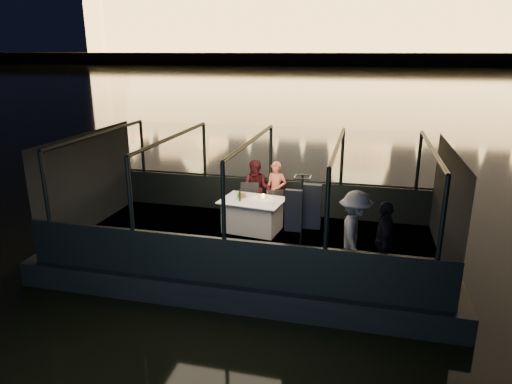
% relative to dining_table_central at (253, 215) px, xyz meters
% --- Properties ---
extents(river_water, '(500.00, 500.00, 0.00)m').
position_rel_dining_table_central_xyz_m(river_water, '(0.15, 79.33, -0.89)').
color(river_water, black).
rests_on(river_water, ground).
extents(boat_hull, '(8.60, 4.40, 1.00)m').
position_rel_dining_table_central_xyz_m(boat_hull, '(0.15, -0.67, -0.89)').
color(boat_hull, black).
rests_on(boat_hull, river_water).
extents(boat_deck, '(8.00, 4.00, 0.04)m').
position_rel_dining_table_central_xyz_m(boat_deck, '(0.15, -0.67, -0.41)').
color(boat_deck, black).
rests_on(boat_deck, boat_hull).
extents(gunwale_port, '(8.00, 0.08, 0.90)m').
position_rel_dining_table_central_xyz_m(gunwale_port, '(0.15, 1.33, 0.06)').
color(gunwale_port, black).
rests_on(gunwale_port, boat_deck).
extents(gunwale_starboard, '(8.00, 0.08, 0.90)m').
position_rel_dining_table_central_xyz_m(gunwale_starboard, '(0.15, -2.67, 0.06)').
color(gunwale_starboard, black).
rests_on(gunwale_starboard, boat_deck).
extents(cabin_glass_port, '(8.00, 0.02, 1.40)m').
position_rel_dining_table_central_xyz_m(cabin_glass_port, '(0.15, 1.33, 1.21)').
color(cabin_glass_port, '#99B2B2').
rests_on(cabin_glass_port, gunwale_port).
extents(cabin_glass_starboard, '(8.00, 0.02, 1.40)m').
position_rel_dining_table_central_xyz_m(cabin_glass_starboard, '(0.15, -2.67, 1.21)').
color(cabin_glass_starboard, '#99B2B2').
rests_on(cabin_glass_starboard, gunwale_starboard).
extents(cabin_roof_glass, '(8.00, 4.00, 0.02)m').
position_rel_dining_table_central_xyz_m(cabin_roof_glass, '(0.15, -0.67, 1.91)').
color(cabin_roof_glass, '#99B2B2').
rests_on(cabin_roof_glass, boat_deck).
extents(end_wall_fore, '(0.02, 4.00, 2.30)m').
position_rel_dining_table_central_xyz_m(end_wall_fore, '(-3.85, -0.67, 0.76)').
color(end_wall_fore, black).
rests_on(end_wall_fore, boat_deck).
extents(end_wall_aft, '(0.02, 4.00, 2.30)m').
position_rel_dining_table_central_xyz_m(end_wall_aft, '(4.15, -0.67, 0.76)').
color(end_wall_aft, black).
rests_on(end_wall_aft, boat_deck).
extents(canopy_ribs, '(8.00, 4.00, 2.30)m').
position_rel_dining_table_central_xyz_m(canopy_ribs, '(0.15, -0.67, 0.76)').
color(canopy_ribs, black).
rests_on(canopy_ribs, boat_deck).
extents(embankment, '(400.00, 140.00, 6.00)m').
position_rel_dining_table_central_xyz_m(embankment, '(0.15, 209.33, 0.11)').
color(embankment, '#423D33').
rests_on(embankment, ground).
extents(dining_table_central, '(1.58, 1.23, 0.77)m').
position_rel_dining_table_central_xyz_m(dining_table_central, '(0.00, 0.00, 0.00)').
color(dining_table_central, silver).
rests_on(dining_table_central, boat_deck).
extents(chair_port_left, '(0.52, 0.52, 0.97)m').
position_rel_dining_table_central_xyz_m(chair_port_left, '(-0.24, 0.47, 0.06)').
color(chair_port_left, black).
rests_on(chair_port_left, boat_deck).
extents(chair_port_right, '(0.46, 0.46, 0.84)m').
position_rel_dining_table_central_xyz_m(chair_port_right, '(0.42, 0.48, 0.06)').
color(chair_port_right, black).
rests_on(chair_port_right, boat_deck).
extents(coat_stand, '(0.62, 0.52, 2.01)m').
position_rel_dining_table_central_xyz_m(coat_stand, '(1.44, -2.04, 0.51)').
color(coat_stand, black).
rests_on(coat_stand, boat_deck).
extents(person_woman_coral, '(0.59, 0.44, 1.49)m').
position_rel_dining_table_central_xyz_m(person_woman_coral, '(0.38, 0.93, 0.36)').
color(person_woman_coral, '#EF7257').
rests_on(person_woman_coral, boat_deck).
extents(person_man_maroon, '(0.74, 0.59, 1.51)m').
position_rel_dining_table_central_xyz_m(person_man_maroon, '(-0.12, 0.88, 0.36)').
color(person_man_maroon, '#431218').
rests_on(person_man_maroon, boat_deck).
extents(passenger_stripe, '(0.69, 1.13, 1.69)m').
position_rel_dining_table_central_xyz_m(passenger_stripe, '(2.41, -1.80, 0.47)').
color(passenger_stripe, silver).
rests_on(passenger_stripe, boat_deck).
extents(passenger_dark, '(0.39, 0.91, 1.54)m').
position_rel_dining_table_central_xyz_m(passenger_dark, '(2.94, -1.77, 0.47)').
color(passenger_dark, black).
rests_on(passenger_dark, boat_deck).
extents(wine_bottle, '(0.06, 0.06, 0.28)m').
position_rel_dining_table_central_xyz_m(wine_bottle, '(-0.27, -0.14, 0.53)').
color(wine_bottle, '#133419').
rests_on(wine_bottle, dining_table_central).
extents(bread_basket, '(0.28, 0.28, 0.08)m').
position_rel_dining_table_central_xyz_m(bread_basket, '(-0.30, 0.14, 0.42)').
color(bread_basket, brown).
rests_on(bread_basket, dining_table_central).
extents(amber_candle, '(0.08, 0.08, 0.09)m').
position_rel_dining_table_central_xyz_m(amber_candle, '(0.21, 0.20, 0.42)').
color(amber_candle, '#FA863E').
rests_on(amber_candle, dining_table_central).
extents(plate_near, '(0.28, 0.28, 0.01)m').
position_rel_dining_table_central_xyz_m(plate_near, '(0.45, -0.08, 0.39)').
color(plate_near, white).
rests_on(plate_near, dining_table_central).
extents(plate_far, '(0.26, 0.26, 0.01)m').
position_rel_dining_table_central_xyz_m(plate_far, '(-0.15, 0.23, 0.39)').
color(plate_far, silver).
rests_on(plate_far, dining_table_central).
extents(wine_glass_white, '(0.07, 0.07, 0.20)m').
position_rel_dining_table_central_xyz_m(wine_glass_white, '(-0.37, -0.03, 0.48)').
color(wine_glass_white, silver).
rests_on(wine_glass_white, dining_table_central).
extents(wine_glass_red, '(0.06, 0.06, 0.18)m').
position_rel_dining_table_central_xyz_m(wine_glass_red, '(0.42, 0.37, 0.48)').
color(wine_glass_red, silver).
rests_on(wine_glass_red, dining_table_central).
extents(wine_glass_empty, '(0.07, 0.07, 0.17)m').
position_rel_dining_table_central_xyz_m(wine_glass_empty, '(0.13, -0.07, 0.48)').
color(wine_glass_empty, silver).
rests_on(wine_glass_empty, dining_table_central).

